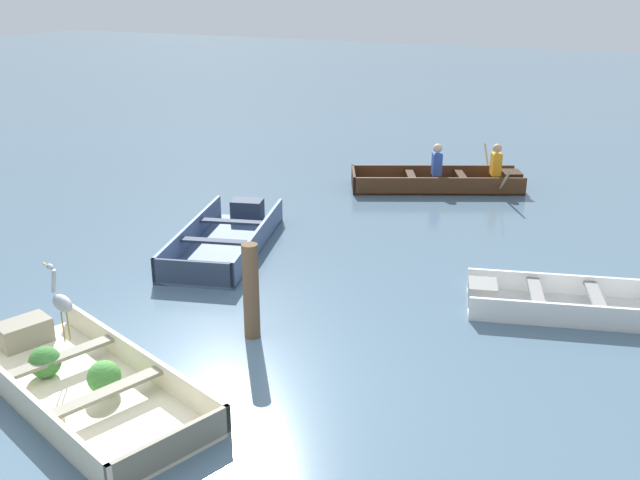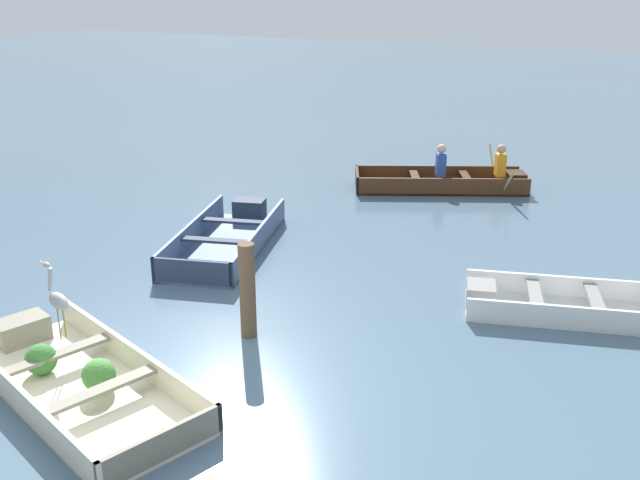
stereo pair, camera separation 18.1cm
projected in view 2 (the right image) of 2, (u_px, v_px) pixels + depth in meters
ground_plane at (184, 382)px, 7.54m from camera, size 80.00×80.00×0.00m
dinghy_cream_foreground at (73, 376)px, 7.41m from camera, size 3.45×2.25×0.38m
skiff_white_near_moored at (554, 304)px, 9.07m from camera, size 2.61×1.62×0.31m
skiff_slate_blue_mid_moored at (229, 237)px, 11.36m from camera, size 1.99×3.28×0.39m
rowboat_dark_varnish_with_crew at (451, 180)px, 14.34m from camera, size 3.50×2.74×0.92m
heron_on_dinghy at (58, 298)px, 7.49m from camera, size 0.46×0.22×0.84m
mooring_post at (247, 291)px, 8.31m from camera, size 0.19×0.19×1.17m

